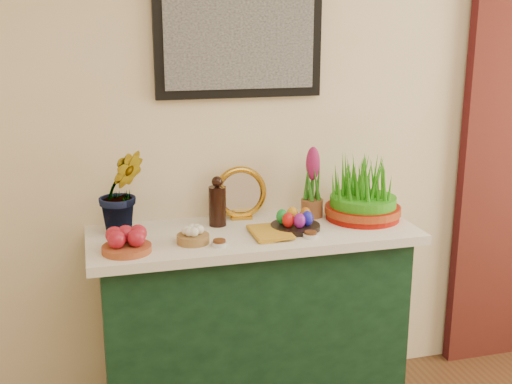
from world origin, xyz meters
TOP-DOWN VIEW (x-y plane):
  - sideboard at (-0.32, 2.00)m, footprint 1.30×0.45m
  - tablecloth at (-0.32, 2.00)m, footprint 1.40×0.55m
  - hyacinth_green at (-0.86, 2.12)m, footprint 0.26×0.23m
  - apple_bowl at (-0.87, 1.86)m, footprint 0.21×0.21m
  - garlic_basket at (-0.60, 1.90)m, footprint 0.17×0.17m
  - vinegar_cruet at (-0.46, 2.10)m, footprint 0.08×0.08m
  - mirror at (-0.33, 2.18)m, footprint 0.24×0.08m
  - book at (-0.35, 1.91)m, footprint 0.14×0.21m
  - spice_dish_left at (-0.50, 1.84)m, footprint 0.06×0.06m
  - spice_dish_right at (-0.12, 1.84)m, footprint 0.06×0.06m
  - egg_plate at (-0.14, 1.96)m, footprint 0.24×0.24m
  - hyacinth_pink at (-0.01, 2.12)m, footprint 0.10×0.10m
  - wheatgrass_sabzeh at (0.20, 2.03)m, footprint 0.34×0.34m

SIDE VIEW (x-z plane):
  - sideboard at x=-0.32m, z-range 0.00..0.85m
  - tablecloth at x=-0.32m, z-range 0.85..0.89m
  - spice_dish_left at x=-0.50m, z-range 0.89..0.91m
  - spice_dish_right at x=-0.12m, z-range 0.89..0.92m
  - book at x=-0.35m, z-range 0.89..0.92m
  - garlic_basket at x=-0.60m, z-range 0.88..0.96m
  - egg_plate at x=-0.14m, z-range 0.88..0.97m
  - apple_bowl at x=-0.87m, z-range 0.88..0.98m
  - vinegar_cruet at x=-0.46m, z-range 0.88..1.10m
  - mirror at x=-0.33m, z-range 0.89..1.13m
  - wheatgrass_sabzeh at x=0.20m, z-range 0.87..1.15m
  - hyacinth_pink at x=-0.01m, z-range 0.87..1.20m
  - hyacinth_green at x=-0.86m, z-range 0.89..1.36m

